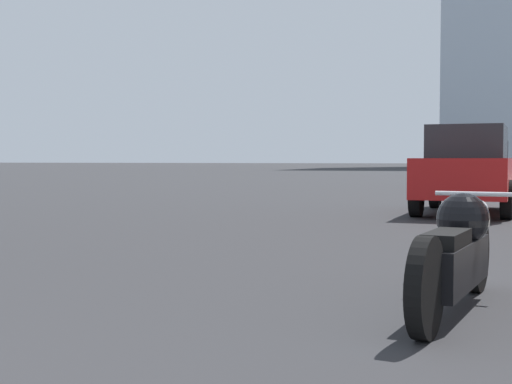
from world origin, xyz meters
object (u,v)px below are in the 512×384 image
object	(u,v)px
parked_car_red	(467,169)
parked_car_silver	(485,162)
parked_car_black	(485,165)
motorcycle	(457,253)
parked_car_blue	(491,162)
parked_car_yellow	(491,162)

from	to	relation	value
parked_car_red	parked_car_silver	xyz separation A→B (m)	(-0.09, 23.98, 0.04)
parked_car_black	parked_car_silver	distance (m)	11.01
motorcycle	parked_car_blue	world-z (taller)	parked_car_blue
parked_car_black	parked_car_yellow	world-z (taller)	parked_car_yellow
parked_car_silver	parked_car_yellow	world-z (taller)	parked_car_silver
parked_car_black	motorcycle	bearing A→B (deg)	-94.36
parked_car_silver	parked_car_yellow	size ratio (longest dim) A/B	0.89
parked_car_red	parked_car_blue	xyz separation A→B (m)	(0.03, 46.82, -0.04)
parked_car_yellow	parked_car_blue	size ratio (longest dim) A/B	0.93
parked_car_black	parked_car_blue	bearing A→B (deg)	85.24
motorcycle	parked_car_yellow	distance (m)	45.75
parked_car_black	parked_car_silver	world-z (taller)	parked_car_silver
motorcycle	parked_car_red	bearing A→B (deg)	100.03
motorcycle	parked_car_red	distance (m)	9.48
motorcycle	parked_car_yellow	xyz separation A→B (m)	(-0.20, 45.74, 0.45)
parked_car_blue	parked_car_black	bearing A→B (deg)	-94.48
motorcycle	parked_car_black	bearing A→B (deg)	98.69
motorcycle	parked_car_blue	xyz separation A→B (m)	(-0.28, 56.29, 0.42)
motorcycle	parked_car_yellow	world-z (taller)	parked_car_yellow
parked_car_red	parked_car_silver	size ratio (longest dim) A/B	1.10
parked_car_red	parked_car_silver	distance (m)	23.98
parked_car_silver	parked_car_yellow	distance (m)	12.30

